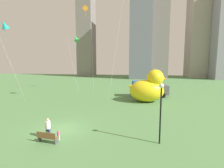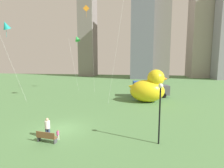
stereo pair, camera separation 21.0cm
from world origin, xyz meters
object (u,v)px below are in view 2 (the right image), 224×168
giant_inflatable_duck (148,88)px  park_bench (46,137)px  person_child (58,134)px  kite_teal (6,26)px  kite_orange (87,14)px  kite_green (77,38)px  box_truck (150,89)px  person_adult (47,127)px  lamppost (160,103)px

giant_inflatable_duck → park_bench: bearing=-119.2°
park_bench → person_child: 0.89m
giant_inflatable_duck → kite_teal: size_ratio=0.50×
kite_orange → kite_green: bearing=137.4°
kite_teal → kite_green: 14.50m
person_child → box_truck: size_ratio=0.13×
kite_green → kite_orange: bearing=-42.6°
park_bench → kite_teal: (-12.88, 11.97, 11.30)m
person_child → kite_green: 27.73m
person_child → kite_orange: size_ratio=0.05×
box_truck → kite_green: kite_green is taller
kite_teal → kite_orange: (9.67, 9.98, 3.96)m
person_child → kite_teal: 21.00m
person_adult → person_child: (1.00, -0.20, -0.48)m
lamppost → kite_teal: size_ratio=0.38×
giant_inflatable_duck → person_child: bearing=-118.2°
park_bench → kite_green: bearing=104.6°
giant_inflatable_duck → kite_orange: 19.12m
giant_inflatable_duck → lamppost: giant_inflatable_duck is taller
park_bench → kite_orange: kite_orange is taller
lamppost → box_truck: (0.38, 18.32, -1.76)m
person_child → lamppost: bearing=4.2°
box_truck → kite_orange: kite_orange is taller
person_adult → box_truck: box_truck is taller
kite_green → kite_teal: bearing=-116.0°
person_adult → kite_orange: bearing=97.7°
kite_teal → kite_green: bearing=64.0°
kite_green → person_child: bearing=-73.6°
lamppost → kite_green: 29.47m
lamppost → person_child: bearing=-175.8°
kite_teal → person_child: bearing=-40.0°
person_child → kite_orange: kite_orange is taller
park_bench → lamppost: bearing=7.7°
box_truck → kite_green: (-15.63, 5.51, 10.01)m
park_bench → kite_green: 28.08m
lamppost → kite_orange: size_ratio=0.27×
person_adult → lamppost: 9.34m
person_child → box_truck: 20.73m
kite_green → box_truck: bearing=-19.4°
giant_inflatable_duck → box_truck: size_ratio=0.95×
lamppost → kite_green: bearing=122.6°
giant_inflatable_duck → lamppost: (0.07, -14.29, 1.00)m
park_bench → giant_inflatable_duck: (8.65, 15.47, 1.73)m
giant_inflatable_duck → kite_green: size_ratio=0.51×
lamppost → kite_orange: kite_orange is taller
park_bench → person_child: bearing=41.3°
person_adult → person_child: person_adult is taller
giant_inflatable_duck → kite_orange: size_ratio=0.36×
person_child → giant_inflatable_duck: (7.98, 14.88, 1.74)m
park_bench → person_adult: person_adult is taller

